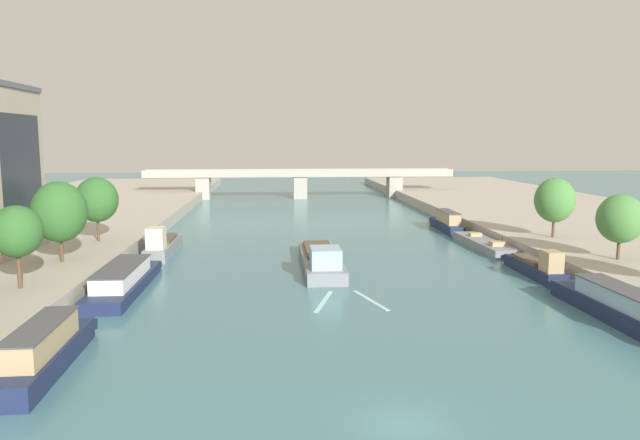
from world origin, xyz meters
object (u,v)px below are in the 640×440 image
(barge_midriver, at_px, (321,258))
(tree_right_third, at_px, (555,200))
(moored_boat_right_downstream, at_px, (484,244))
(tree_right_second, at_px, (620,219))
(moored_boat_left_second, at_px, (163,245))
(tree_left_by_lamp, at_px, (59,212))
(moored_boat_right_second, at_px, (447,222))
(tree_left_past_mid, at_px, (16,232))
(moored_boat_left_midway, at_px, (45,350))
(tree_left_second, at_px, (97,200))
(moored_boat_right_far, at_px, (617,306))
(moored_boat_right_lone, at_px, (535,267))
(moored_boat_left_end, at_px, (124,280))
(bridge_far, at_px, (300,180))

(barge_midriver, relative_size, tree_right_third, 2.72)
(moored_boat_right_downstream, xyz_separation_m, tree_right_second, (6.88, -14.92, 4.83))
(moored_boat_left_second, distance_m, tree_left_by_lamp, 14.04)
(moored_boat_right_second, relative_size, tree_right_second, 2.00)
(barge_midriver, bearing_deg, tree_left_past_mid, -150.65)
(moored_boat_left_midway, distance_m, tree_left_by_lamp, 22.36)
(barge_midriver, height_order, moored_boat_right_second, barge_midriver)
(moored_boat_left_second, bearing_deg, barge_midriver, -25.19)
(tree_left_second, bearing_deg, moored_boat_left_second, 6.11)
(tree_left_by_lamp, bearing_deg, moored_boat_right_far, -19.42)
(moored_boat_right_second, bearing_deg, moored_boat_right_lone, -89.47)
(moored_boat_left_end, xyz_separation_m, moored_boat_right_lone, (36.03, 2.57, -0.10))
(moored_boat_left_end, height_order, tree_right_second, tree_right_second)
(tree_right_second, bearing_deg, bridge_far, 108.83)
(tree_left_second, bearing_deg, moored_boat_right_downstream, 1.94)
(moored_boat_left_midway, xyz_separation_m, moored_boat_right_lone, (36.06, 19.31, -0.28))
(moored_boat_right_far, relative_size, tree_right_second, 2.50)
(moored_boat_left_end, distance_m, tree_right_third, 45.16)
(bridge_far, bearing_deg, tree_left_second, -111.75)
(tree_left_by_lamp, xyz_separation_m, tree_right_second, (49.30, -2.87, -0.73))
(moored_boat_left_end, xyz_separation_m, bridge_far, (17.87, 75.02, 2.96))
(moored_boat_left_second, relative_size, bridge_far, 0.19)
(moored_boat_left_end, bearing_deg, tree_left_by_lamp, 146.68)
(tree_left_second, height_order, bridge_far, tree_left_second)
(moored_boat_left_midway, height_order, moored_boat_left_end, moored_boat_left_midway)
(moored_boat_left_midway, relative_size, tree_left_second, 1.72)
(tree_right_third, bearing_deg, tree_right_second, -89.33)
(moored_boat_right_downstream, height_order, tree_left_second, tree_left_second)
(barge_midriver, bearing_deg, tree_left_by_lamp, -171.25)
(moored_boat_left_second, distance_m, moored_boat_right_lone, 37.97)
(moored_boat_left_midway, relative_size, tree_left_past_mid, 1.93)
(tree_right_second, bearing_deg, tree_left_past_mid, -172.54)
(moored_boat_right_lone, distance_m, moored_boat_right_downstream, 13.62)
(barge_midriver, distance_m, moored_boat_left_end, 18.48)
(tree_left_by_lamp, bearing_deg, moored_boat_right_second, 30.96)
(moored_boat_right_lone, relative_size, moored_boat_right_downstream, 0.76)
(barge_midriver, bearing_deg, moored_boat_left_midway, -124.56)
(moored_boat_left_end, relative_size, tree_left_second, 2.30)
(moored_boat_right_downstream, bearing_deg, moored_boat_left_midway, -137.67)
(moored_boat_right_lone, bearing_deg, tree_left_past_mid, -169.60)
(moored_boat_left_midway, bearing_deg, tree_left_second, 101.06)
(tree_right_second, bearing_deg, moored_boat_right_downstream, 114.75)
(bridge_far, bearing_deg, moored_boat_right_second, -68.57)
(moored_boat_right_downstream, bearing_deg, tree_left_second, -178.06)
(barge_midriver, bearing_deg, moored_boat_left_second, 154.81)
(tree_right_second, relative_size, tree_right_third, 0.90)
(tree_left_past_mid, distance_m, tree_right_third, 52.29)
(tree_right_second, xyz_separation_m, tree_right_third, (-0.14, 12.10, 0.41))
(barge_midriver, bearing_deg, moored_boat_right_far, -44.10)
(tree_left_past_mid, bearing_deg, tree_right_third, 20.74)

